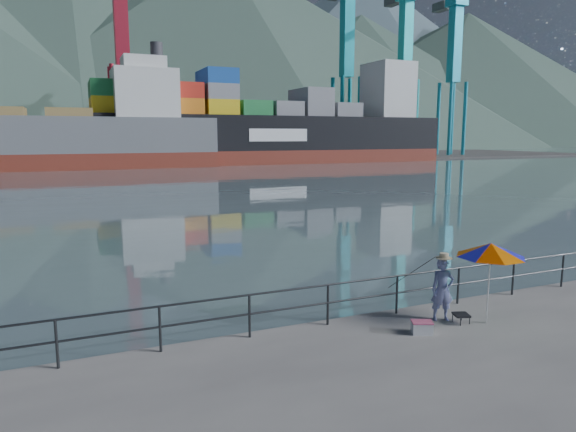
{
  "coord_description": "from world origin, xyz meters",
  "views": [
    {
      "loc": [
        -4.58,
        -8.87,
        4.57
      ],
      "look_at": [
        1.79,
        6.0,
        2.0
      ],
      "focal_mm": 32.0,
      "sensor_mm": 36.0,
      "label": 1
    }
  ],
  "objects_px": {
    "cooler_bag": "(422,328)",
    "container_ship": "(276,127)",
    "fisherman": "(442,290)",
    "bulk_carrier": "(34,138)",
    "beach_umbrella": "(491,250)"
  },
  "relations": [
    {
      "from": "cooler_bag",
      "to": "container_ship",
      "type": "height_order",
      "value": "container_ship"
    },
    {
      "from": "beach_umbrella",
      "to": "bulk_carrier",
      "type": "relative_size",
      "value": 0.04
    },
    {
      "from": "bulk_carrier",
      "to": "cooler_bag",
      "type": "bearing_deg",
      "value": -80.81
    },
    {
      "from": "bulk_carrier",
      "to": "container_ship",
      "type": "bearing_deg",
      "value": 4.11
    },
    {
      "from": "beach_umbrella",
      "to": "bulk_carrier",
      "type": "distance_m",
      "value": 71.93
    },
    {
      "from": "bulk_carrier",
      "to": "container_ship",
      "type": "relative_size",
      "value": 0.85
    },
    {
      "from": "cooler_bag",
      "to": "container_ship",
      "type": "distance_m",
      "value": 77.86
    },
    {
      "from": "beach_umbrella",
      "to": "bulk_carrier",
      "type": "bearing_deg",
      "value": 100.66
    },
    {
      "from": "fisherman",
      "to": "cooler_bag",
      "type": "xyz_separation_m",
      "value": [
        -1.01,
        -0.54,
        -0.65
      ]
    },
    {
      "from": "beach_umbrella",
      "to": "bulk_carrier",
      "type": "height_order",
      "value": "bulk_carrier"
    },
    {
      "from": "bulk_carrier",
      "to": "beach_umbrella",
      "type": "bearing_deg",
      "value": -79.34
    },
    {
      "from": "beach_umbrella",
      "to": "container_ship",
      "type": "distance_m",
      "value": 77.21
    },
    {
      "from": "fisherman",
      "to": "bulk_carrier",
      "type": "bearing_deg",
      "value": 120.06
    },
    {
      "from": "bulk_carrier",
      "to": "fisherman",
      "type": "bearing_deg",
      "value": -79.94
    },
    {
      "from": "fisherman",
      "to": "bulk_carrier",
      "type": "distance_m",
      "value": 71.22
    }
  ]
}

